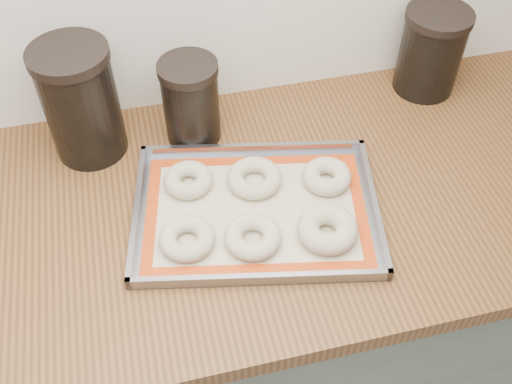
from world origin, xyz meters
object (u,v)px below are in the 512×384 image
object	(u,v)px
baking_tray	(256,210)
bagel_back_left	(188,180)
bagel_back_right	(327,176)
canister_right	(431,51)
bagel_front_left	(187,238)
bagel_front_right	(327,229)
bagel_front_mid	(253,237)
bagel_back_mid	(254,178)
canister_mid	(191,102)
canister_left	(81,102)

from	to	relation	value
baking_tray	bagel_back_left	world-z (taller)	bagel_back_left
bagel_back_right	canister_right	size ratio (longest dim) A/B	0.49
baking_tray	bagel_front_left	bearing A→B (deg)	-161.64
bagel_front_right	bagel_back_left	xyz separation A→B (m)	(-0.23, 0.18, -0.00)
baking_tray	bagel_front_mid	bearing A→B (deg)	-107.99
bagel_front_mid	bagel_back_mid	world-z (taller)	bagel_front_mid
bagel_back_mid	canister_mid	bearing A→B (deg)	118.14
bagel_back_mid	canister_right	bearing A→B (deg)	25.11
canister_left	canister_right	distance (m)	0.76
canister_left	canister_mid	size ratio (longest dim) A/B	1.32
bagel_back_left	bagel_front_left	bearing A→B (deg)	-100.14
bagel_back_right	bagel_front_left	bearing A→B (deg)	-163.59
bagel_front_mid	bagel_back_mid	bearing A→B (deg)	75.47
baking_tray	bagel_back_right	xyz separation A→B (m)	(0.15, 0.04, 0.02)
bagel_front_left	bagel_back_right	size ratio (longest dim) A/B	1.06
bagel_back_left	bagel_front_mid	bearing A→B (deg)	-61.20
bagel_front_mid	bagel_back_left	world-z (taller)	same
bagel_front_right	canister_mid	world-z (taller)	canister_mid
bagel_front_left	baking_tray	bearing A→B (deg)	18.36
bagel_back_right	canister_mid	distance (m)	0.32
bagel_back_mid	bagel_front_mid	bearing A→B (deg)	-104.53
bagel_back_mid	canister_mid	size ratio (longest dim) A/B	0.58
bagel_front_left	bagel_back_mid	bearing A→B (deg)	37.27
bagel_front_mid	canister_left	xyz separation A→B (m)	(-0.27, 0.33, 0.10)
bagel_front_left	bagel_front_mid	xyz separation A→B (m)	(0.12, -0.02, 0.00)
baking_tray	bagel_front_right	size ratio (longest dim) A/B	4.63
canister_mid	canister_right	world-z (taller)	canister_right
bagel_front_left	bagel_back_mid	world-z (taller)	same
bagel_back_mid	canister_left	distance (m)	0.37
bagel_back_mid	canister_left	world-z (taller)	canister_left
canister_right	bagel_back_right	bearing A→B (deg)	-142.30
bagel_back_right	canister_right	distance (m)	0.40
bagel_front_right	bagel_back_left	world-z (taller)	bagel_front_right
bagel_back_mid	canister_left	xyz separation A→B (m)	(-0.31, 0.19, 0.10)
canister_mid	bagel_front_left	bearing A→B (deg)	-101.91
bagel_front_left	bagel_front_right	world-z (taller)	bagel_front_right
bagel_front_mid	bagel_back_right	distance (m)	0.21
baking_tray	bagel_back_left	xyz separation A→B (m)	(-0.11, 0.10, 0.01)
canister_right	canister_left	bearing A→B (deg)	-177.93
bagel_back_mid	baking_tray	bearing A→B (deg)	-100.93
canister_left	bagel_front_right	bearing A→B (deg)	-40.33
canister_mid	canister_right	bearing A→B (deg)	4.26
bagel_front_right	bagel_back_mid	size ratio (longest dim) A/B	1.04
bagel_back_left	bagel_back_right	distance (m)	0.27
canister_left	canister_right	xyz separation A→B (m)	(0.76, 0.03, -0.02)
canister_mid	bagel_front_right	bearing A→B (deg)	-59.96
canister_left	baking_tray	bearing A→B (deg)	-41.15
bagel_back_mid	bagel_front_left	bearing A→B (deg)	-142.73
bagel_back_mid	bagel_back_left	bearing A→B (deg)	168.85
bagel_back_mid	bagel_back_right	distance (m)	0.14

